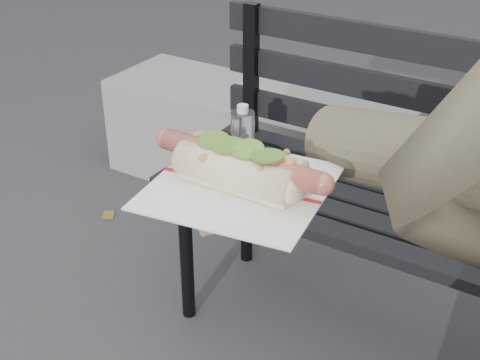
# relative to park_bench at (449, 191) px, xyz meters

# --- Properties ---
(park_bench) EXTENTS (1.50, 0.44, 0.88)m
(park_bench) POSITION_rel_park_bench_xyz_m (0.00, 0.00, 0.00)
(park_bench) COLOR black
(park_bench) RESTS_ON ground
(concrete_block) EXTENTS (1.20, 0.40, 0.40)m
(concrete_block) POSITION_rel_park_bench_xyz_m (-0.90, 0.55, -0.32)
(concrete_block) COLOR slate
(concrete_block) RESTS_ON ground
(held_hotdog) EXTENTS (0.64, 0.31, 0.20)m
(held_hotdog) POSITION_rel_park_bench_xyz_m (0.18, -0.89, 0.52)
(held_hotdog) COLOR #443C2D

